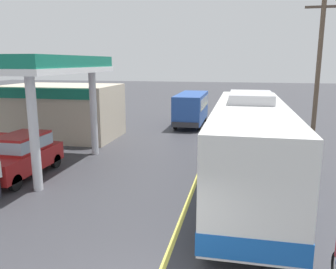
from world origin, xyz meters
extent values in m
plane|color=#38383D|center=(0.00, 20.00, 0.00)|extent=(120.00, 120.00, 0.00)
cube|color=#D8CC4C|center=(0.00, 15.00, 0.00)|extent=(0.16, 50.00, 0.01)
cube|color=white|center=(2.05, 7.61, 1.88)|extent=(2.50, 11.00, 2.90)
cube|color=#1959B2|center=(2.05, 7.61, 0.77)|extent=(2.54, 11.04, 0.56)
cube|color=#8C9EAD|center=(2.05, 2.17, 2.42)|extent=(2.30, 0.10, 1.40)
cube|color=#8C9EAD|center=(0.78, 7.61, 2.33)|extent=(0.06, 9.35, 1.10)
cube|color=#8C9EAD|center=(3.32, 7.61, 2.33)|extent=(0.06, 9.35, 1.10)
cube|color=white|center=(2.05, 2.18, 3.12)|extent=(1.75, 0.08, 0.32)
cube|color=#B2B2B7|center=(2.05, 8.61, 3.51)|extent=(1.60, 2.80, 0.36)
cylinder|color=black|center=(0.95, 3.71, 0.50)|extent=(0.30, 1.00, 1.00)
cylinder|color=black|center=(3.15, 3.71, 0.50)|extent=(0.30, 1.00, 1.00)
cylinder|color=black|center=(0.95, 10.91, 0.50)|extent=(0.30, 1.00, 1.00)
cylinder|color=black|center=(3.15, 10.91, 0.50)|extent=(0.30, 1.00, 1.00)
cylinder|color=silver|center=(-5.84, 6.29, 2.30)|extent=(0.36, 0.36, 4.60)
cylinder|color=silver|center=(-5.84, 11.69, 2.30)|extent=(0.36, 0.36, 4.60)
cube|color=beige|center=(-9.54, 15.19, 1.70)|extent=(7.00, 4.40, 3.40)
cube|color=#147259|center=(-9.54, 12.95, 3.05)|extent=(6.30, 0.10, 0.60)
cube|color=maroon|center=(-7.40, 7.53, 0.72)|extent=(1.70, 4.20, 0.80)
cube|color=maroon|center=(-7.40, 7.73, 1.47)|extent=(1.50, 2.31, 0.70)
cube|color=#8C9EAD|center=(-7.40, 7.73, 1.47)|extent=(1.53, 2.35, 0.49)
cylinder|color=black|center=(-6.65, 6.03, 0.32)|extent=(0.20, 0.64, 0.64)
cylinder|color=black|center=(-8.15, 9.03, 0.32)|extent=(0.20, 0.64, 0.64)
cylinder|color=black|center=(-6.65, 9.03, 0.32)|extent=(0.20, 0.64, 0.64)
cube|color=#264C9E|center=(-2.03, 21.35, 1.39)|extent=(2.00, 6.00, 2.10)
cube|color=#8C9EAD|center=(-2.03, 21.35, 1.79)|extent=(2.04, 5.10, 0.80)
cube|color=#2D2D33|center=(-2.03, 18.30, 0.54)|extent=(1.90, 0.16, 0.36)
cylinder|color=black|center=(-2.91, 19.35, 0.38)|extent=(0.22, 0.76, 0.76)
cylinder|color=black|center=(-1.15, 19.35, 0.38)|extent=(0.22, 0.76, 0.76)
cylinder|color=black|center=(-2.91, 23.35, 0.38)|extent=(0.22, 0.76, 0.76)
cylinder|color=black|center=(-1.15, 23.35, 0.38)|extent=(0.22, 0.76, 0.76)
torus|color=black|center=(3.89, 2.47, 0.36)|extent=(0.06, 0.72, 0.72)
cylinder|color=silver|center=(-6.66, 5.30, 1.07)|extent=(0.09, 0.09, 0.58)
cylinder|color=brown|center=(5.59, 14.54, 4.08)|extent=(0.24, 0.24, 8.16)
cube|color=#4C3D33|center=(5.59, 14.54, 7.56)|extent=(1.80, 0.12, 0.12)
camera|label=1|loc=(1.64, -5.00, 4.84)|focal=36.86mm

